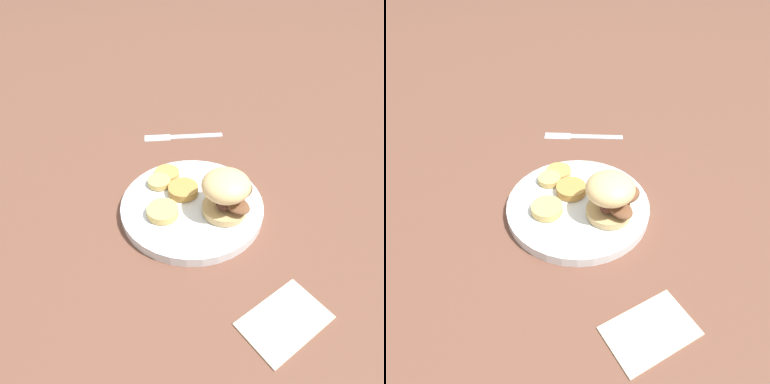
# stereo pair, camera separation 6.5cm
# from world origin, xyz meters

# --- Properties ---
(ground_plane) EXTENTS (4.00, 4.00, 0.00)m
(ground_plane) POSITION_xyz_m (0.00, 0.00, 0.00)
(ground_plane) COLOR brown
(dinner_plate) EXTENTS (0.25, 0.25, 0.02)m
(dinner_plate) POSITION_xyz_m (0.00, 0.00, 0.01)
(dinner_plate) COLOR white
(dinner_plate) RESTS_ON ground_plane
(sandwich) EXTENTS (0.11, 0.09, 0.08)m
(sandwich) POSITION_xyz_m (-0.03, 0.05, 0.06)
(sandwich) COLOR tan
(sandwich) RESTS_ON dinner_plate
(potato_round_0) EXTENTS (0.05, 0.05, 0.01)m
(potato_round_0) POSITION_xyz_m (0.06, -0.01, 0.03)
(potato_round_0) COLOR #DBB766
(potato_round_0) RESTS_ON dinner_plate
(potato_round_1) EXTENTS (0.05, 0.05, 0.01)m
(potato_round_1) POSITION_xyz_m (-0.01, -0.03, 0.03)
(potato_round_1) COLOR #BC8942
(potato_round_1) RESTS_ON dinner_plate
(potato_round_2) EXTENTS (0.04, 0.04, 0.01)m
(potato_round_2) POSITION_xyz_m (0.01, -0.08, 0.03)
(potato_round_2) COLOR #DBB766
(potato_round_2) RESTS_ON dinner_plate
(potato_round_3) EXTENTS (0.05, 0.05, 0.01)m
(potato_round_3) POSITION_xyz_m (-0.01, -0.09, 0.02)
(potato_round_3) COLOR tan
(potato_round_3) RESTS_ON dinner_plate
(fork) EXTENTS (0.16, 0.12, 0.00)m
(fork) POSITION_xyz_m (-0.14, -0.20, 0.00)
(fork) COLOR silver
(fork) RESTS_ON ground_plane
(napkin) EXTENTS (0.13, 0.09, 0.01)m
(napkin) POSITION_xyz_m (0.05, 0.25, 0.00)
(napkin) COLOR beige
(napkin) RESTS_ON ground_plane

